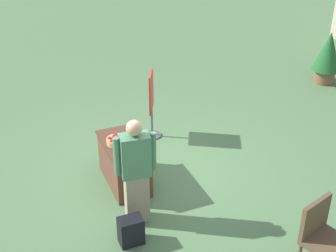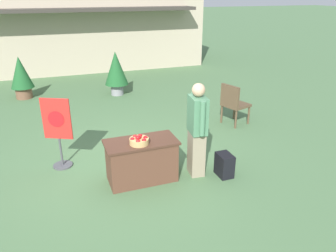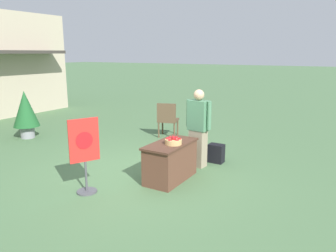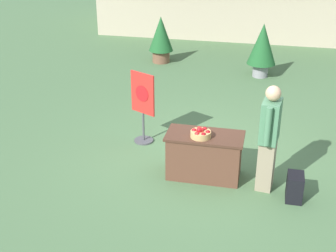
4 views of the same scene
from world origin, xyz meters
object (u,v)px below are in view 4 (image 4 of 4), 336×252
person_visitor (269,138)px  poster_board (143,106)px  apple_basket (201,133)px  backpack (295,187)px  potted_plant_near_left (262,46)px  potted_plant_far_right (161,37)px  display_table (204,155)px

person_visitor → poster_board: size_ratio=1.25×
apple_basket → backpack: 1.62m
apple_basket → person_visitor: (1.04, -0.03, 0.05)m
person_visitor → potted_plant_near_left: 5.35m
person_visitor → potted_plant_near_left: bearing=-79.5°
potted_plant_near_left → potted_plant_far_right: (-2.79, 0.64, -0.09)m
poster_board → potted_plant_far_right: bearing=-143.6°
potted_plant_near_left → backpack: bearing=-82.3°
poster_board → potted_plant_near_left: size_ratio=0.98×
apple_basket → potted_plant_near_left: potted_plant_near_left is taller
backpack → apple_basket: bearing=169.3°
poster_board → display_table: bearing=79.4°
person_visitor → display_table: bearing=0.0°
potted_plant_far_right → backpack: bearing=-60.4°
display_table → backpack: bearing=-14.8°
display_table → potted_plant_near_left: bearing=82.7°
apple_basket → potted_plant_near_left: 5.37m
display_table → potted_plant_far_right: bearing=109.9°
potted_plant_far_right → poster_board: bearing=-80.3°
display_table → apple_basket: bearing=-120.2°
backpack → potted_plant_near_left: 5.68m
poster_board → potted_plant_far_right: (-0.83, 4.88, -0.01)m
person_visitor → potted_plant_far_right: bearing=-55.4°
display_table → potted_plant_far_right: (-2.12, 5.86, 0.34)m
apple_basket → backpack: apple_basket is taller
poster_board → person_visitor: bearing=90.7°
backpack → potted_plant_far_right: potted_plant_far_right is taller
apple_basket → backpack: (1.48, -0.28, -0.60)m
display_table → backpack: (1.42, -0.38, -0.17)m
potted_plant_far_right → person_visitor: bearing=-62.6°
person_visitor → potted_plant_near_left: (-0.31, 5.34, -0.06)m
person_visitor → poster_board: person_visitor is taller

